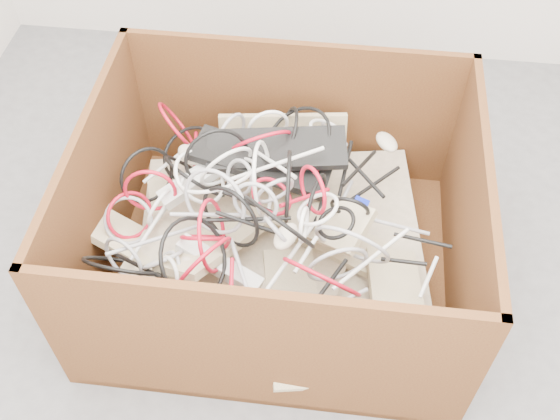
# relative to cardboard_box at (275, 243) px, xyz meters

# --- Properties ---
(ground) EXTENTS (3.00, 3.00, 0.00)m
(ground) POSITION_rel_cardboard_box_xyz_m (0.11, -0.24, -0.15)
(ground) COLOR #505053
(ground) RESTS_ON ground
(cardboard_box) EXTENTS (1.16, 0.97, 0.60)m
(cardboard_box) POSITION_rel_cardboard_box_xyz_m (0.00, 0.00, 0.00)
(cardboard_box) COLOR #411F10
(cardboard_box) RESTS_ON ground
(keyboard_pile) EXTENTS (1.07, 0.91, 0.34)m
(keyboard_pile) POSITION_rel_cardboard_box_xyz_m (-0.01, 0.01, 0.13)
(keyboard_pile) COLOR beige
(keyboard_pile) RESTS_ON cardboard_box
(mice_scatter) EXTENTS (0.72, 0.80, 0.18)m
(mice_scatter) POSITION_rel_cardboard_box_xyz_m (-0.04, -0.07, 0.20)
(mice_scatter) COLOR #BCAF98
(mice_scatter) RESTS_ON keyboard_pile
(power_strip_left) EXTENTS (0.28, 0.25, 0.13)m
(power_strip_left) POSITION_rel_cardboard_box_xyz_m (-0.23, 0.07, 0.23)
(power_strip_left) COLOR silver
(power_strip_left) RESTS_ON keyboard_pile
(power_strip_right) EXTENTS (0.27, 0.15, 0.09)m
(power_strip_right) POSITION_rel_cardboard_box_xyz_m (-0.13, -0.23, 0.18)
(power_strip_right) COLOR silver
(power_strip_right) RESTS_ON keyboard_pile
(vga_plug) EXTENTS (0.06, 0.05, 0.03)m
(vga_plug) POSITION_rel_cardboard_box_xyz_m (0.26, 0.03, 0.19)
(vga_plug) COLOR #0C1DB7
(vga_plug) RESTS_ON keyboard_pile
(cable_tangle) EXTENTS (1.08, 0.82, 0.41)m
(cable_tangle) POSITION_rel_cardboard_box_xyz_m (-0.10, -0.03, 0.25)
(cable_tangle) COLOR #B10C21
(cable_tangle) RESTS_ON keyboard_pile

